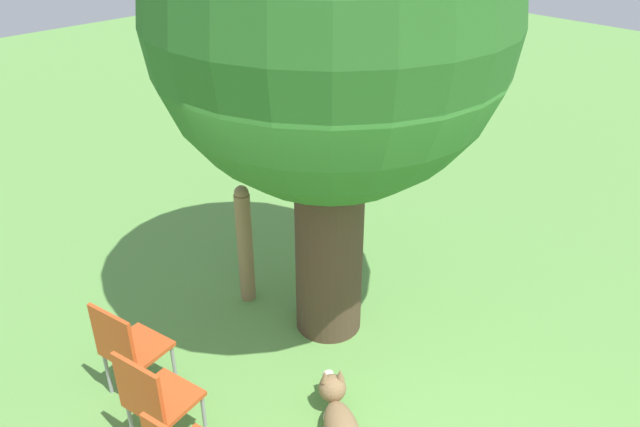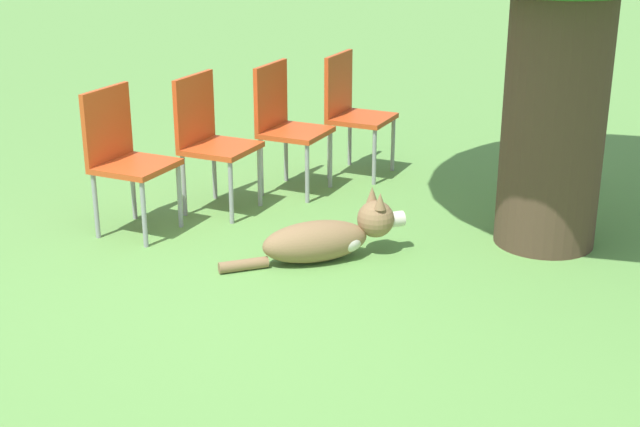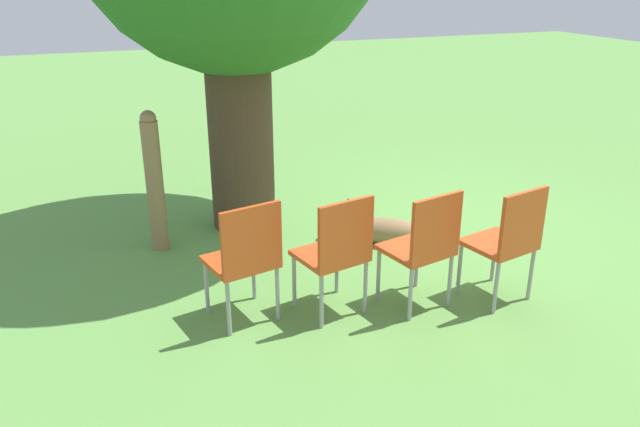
{
  "view_description": "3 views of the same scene",
  "coord_description": "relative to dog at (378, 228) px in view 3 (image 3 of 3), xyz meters",
  "views": [
    {
      "loc": [
        -2.61,
        -1.97,
        3.78
      ],
      "look_at": [
        0.72,
        1.42,
        1.12
      ],
      "focal_mm": 35.0,
      "sensor_mm": 36.0,
      "label": 1
    },
    {
      "loc": [
        2.68,
        -3.6,
        2.03
      ],
      "look_at": [
        -0.12,
        0.1,
        0.35
      ],
      "focal_mm": 50.0,
      "sensor_mm": 36.0,
      "label": 2
    },
    {
      "loc": [
        -4.83,
        2.67,
        2.35
      ],
      "look_at": [
        -0.67,
        1.03,
        0.57
      ],
      "focal_mm": 35.0,
      "sensor_mm": 36.0,
      "label": 3
    }
  ],
  "objects": [
    {
      "name": "ground_plane",
      "position": [
        0.19,
        -0.28,
        -0.14
      ],
      "size": [
        30.0,
        30.0,
        0.0
      ],
      "primitive_type": "plane",
      "color": "#609947"
    },
    {
      "name": "dog",
      "position": [
        0.0,
        0.0,
        0.0
      ],
      "size": [
        0.71,
        0.98,
        0.39
      ],
      "rotation": [
        0.0,
        0.0,
        0.98
      ],
      "color": "olive",
      "rests_on": "ground_plane"
    },
    {
      "name": "fence_post",
      "position": [
        0.6,
        1.86,
        0.49
      ],
      "size": [
        0.15,
        0.15,
        1.25
      ],
      "color": "#937551",
      "rests_on": "ground_plane"
    },
    {
      "name": "red_chair_0",
      "position": [
        -1.3,
        -0.39,
        0.38
      ],
      "size": [
        0.5,
        0.52,
        0.91
      ],
      "rotation": [
        0.0,
        0.0,
        0.21
      ],
      "color": "#D14C1E",
      "rests_on": "ground_plane"
    },
    {
      "name": "red_chair_1",
      "position": [
        -1.16,
        0.22,
        0.38
      ],
      "size": [
        0.5,
        0.52,
        0.91
      ],
      "rotation": [
        0.0,
        0.0,
        0.21
      ],
      "color": "#D14C1E",
      "rests_on": "ground_plane"
    },
    {
      "name": "red_chair_2",
      "position": [
        -1.02,
        0.84,
        0.38
      ],
      "size": [
        0.5,
        0.52,
        0.91
      ],
      "rotation": [
        0.0,
        0.0,
        0.21
      ],
      "color": "#D14C1E",
      "rests_on": "ground_plane"
    },
    {
      "name": "red_chair_3",
      "position": [
        -0.88,
        1.46,
        0.38
      ],
      "size": [
        0.5,
        0.52,
        0.91
      ],
      "rotation": [
        0.0,
        0.0,
        0.21
      ],
      "color": "#D14C1E",
      "rests_on": "ground_plane"
    }
  ]
}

